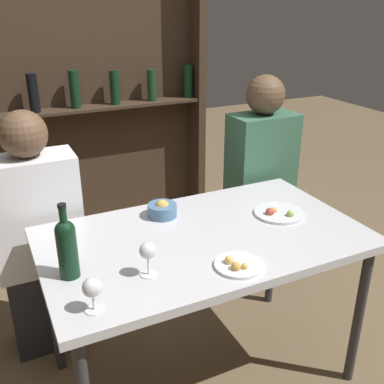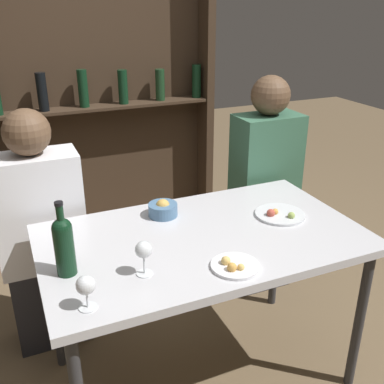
# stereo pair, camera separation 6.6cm
# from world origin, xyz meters

# --- Properties ---
(ground_plane) EXTENTS (10.00, 10.00, 0.00)m
(ground_plane) POSITION_xyz_m (0.00, 0.00, 0.00)
(ground_plane) COLOR brown
(dining_table) EXTENTS (1.34, 0.78, 0.75)m
(dining_table) POSITION_xyz_m (0.00, 0.00, 0.69)
(dining_table) COLOR silver
(dining_table) RESTS_ON ground_plane
(wine_rack_wall) EXTENTS (1.64, 0.21, 2.32)m
(wine_rack_wall) POSITION_xyz_m (0.00, 1.72, 1.18)
(wine_rack_wall) COLOR #38281C
(wine_rack_wall) RESTS_ON ground_plane
(wine_bottle) EXTENTS (0.07, 0.07, 0.28)m
(wine_bottle) POSITION_xyz_m (-0.56, -0.06, 0.88)
(wine_bottle) COLOR black
(wine_bottle) RESTS_ON dining_table
(wine_glass_0) EXTENTS (0.06, 0.06, 0.12)m
(wine_glass_0) POSITION_xyz_m (-0.54, -0.29, 0.83)
(wine_glass_0) COLOR silver
(wine_glass_0) RESTS_ON dining_table
(wine_glass_1) EXTENTS (0.06, 0.06, 0.13)m
(wine_glass_1) POSITION_xyz_m (-0.31, -0.18, 0.85)
(wine_glass_1) COLOR silver
(wine_glass_1) RESTS_ON dining_table
(food_plate_0) EXTENTS (0.18, 0.18, 0.04)m
(food_plate_0) POSITION_xyz_m (0.00, -0.27, 0.76)
(food_plate_0) COLOR white
(food_plate_0) RESTS_ON dining_table
(food_plate_1) EXTENTS (0.23, 0.23, 0.04)m
(food_plate_1) POSITION_xyz_m (0.39, 0.03, 0.76)
(food_plate_1) COLOR silver
(food_plate_1) RESTS_ON dining_table
(snack_bowl) EXTENTS (0.13, 0.13, 0.08)m
(snack_bowl) POSITION_xyz_m (-0.09, 0.24, 0.79)
(snack_bowl) COLOR #4C7299
(snack_bowl) RESTS_ON dining_table
(seated_person_left) EXTENTS (0.41, 0.22, 1.23)m
(seated_person_left) POSITION_xyz_m (-0.60, 0.55, 0.58)
(seated_person_left) COLOR #26262B
(seated_person_left) RESTS_ON ground_plane
(seated_person_right) EXTENTS (0.37, 0.22, 1.29)m
(seated_person_right) POSITION_xyz_m (0.65, 0.55, 0.62)
(seated_person_right) COLOR #26262B
(seated_person_right) RESTS_ON ground_plane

